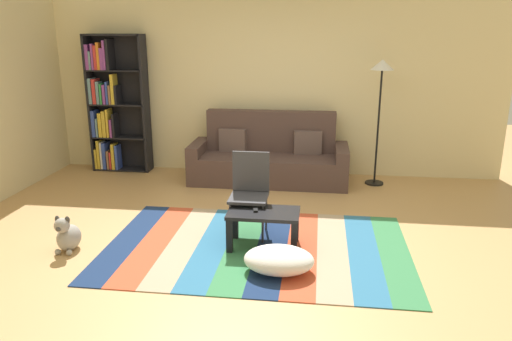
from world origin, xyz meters
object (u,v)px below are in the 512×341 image
standing_lamp (381,81)px  folding_chair (250,187)px  dog (68,236)px  coffee_table (263,219)px  pouf (279,260)px  bookshelf (112,105)px  couch (269,158)px  tv_remote (255,209)px

standing_lamp → folding_chair: size_ratio=1.96×
dog → coffee_table: bearing=9.5°
standing_lamp → folding_chair: (-1.54, -1.98, -0.94)m
dog → pouf: bearing=-5.2°
standing_lamp → bookshelf: bearing=176.6°
pouf → folding_chair: folding_chair is taller
couch → folding_chair: size_ratio=2.51×
tv_remote → couch: bearing=83.3°
bookshelf → folding_chair: bearing=-42.0°
bookshelf → coffee_table: bookshelf is taller
bookshelf → tv_remote: bearing=-44.6°
bookshelf → dog: bearing=-76.4°
standing_lamp → folding_chair: standing_lamp is taller
pouf → standing_lamp: 3.35m
couch → dog: 3.16m
couch → folding_chair: (-0.01, -1.94, 0.20)m
dog → tv_remote: (1.87, 0.36, 0.24)m
standing_lamp → pouf: bearing=-111.9°
bookshelf → couch: bearing=-6.5°
bookshelf → folding_chair: 3.35m
dog → folding_chair: (1.76, 0.67, 0.37)m
couch → standing_lamp: size_ratio=1.28×
standing_lamp → tv_remote: size_ratio=11.75×
tv_remote → folding_chair: (-0.10, 0.31, 0.13)m
couch → folding_chair: couch is taller
pouf → folding_chair: (-0.39, 0.87, 0.41)m
coffee_table → folding_chair: bearing=118.8°
bookshelf → standing_lamp: size_ratio=1.18×
standing_lamp → couch: bearing=-178.5°
bookshelf → tv_remote: size_ratio=13.89×
coffee_table → couch: bearing=94.5°
folding_chair → bookshelf: bearing=159.6°
couch → pouf: couch is taller
coffee_table → pouf: (0.20, -0.52, -0.19)m
standing_lamp → coffee_table: bearing=-120.1°
couch → tv_remote: 2.25m
bookshelf → pouf: size_ratio=3.21×
coffee_table → dog: bearing=-170.5°
folding_chair → coffee_table: bearing=-39.6°
couch → dog: couch is taller
standing_lamp → tv_remote: standing_lamp is taller
bookshelf → dog: size_ratio=5.24×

